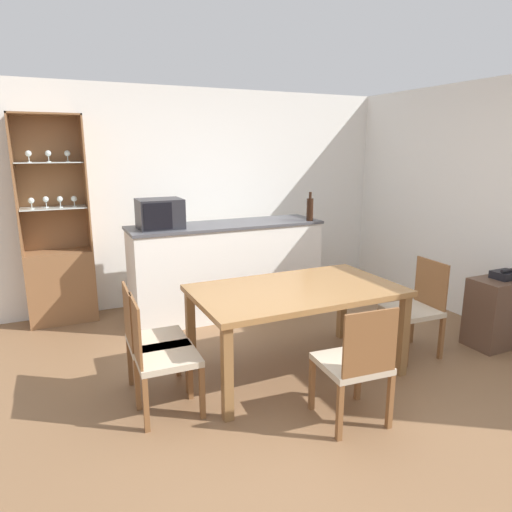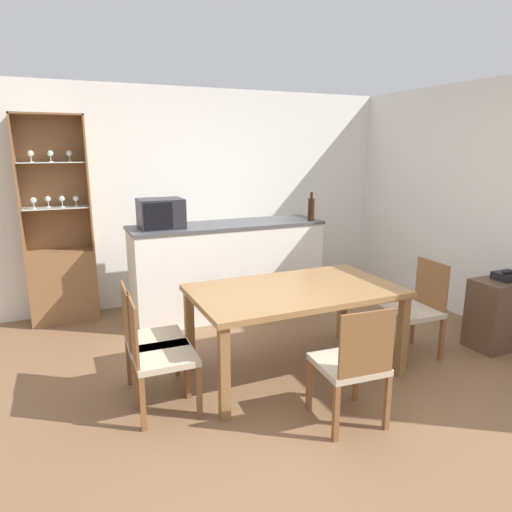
% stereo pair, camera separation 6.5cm
% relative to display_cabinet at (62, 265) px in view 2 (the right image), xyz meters
% --- Properties ---
extents(ground_plane, '(18.00, 18.00, 0.00)m').
position_rel_display_cabinet_xyz_m(ground_plane, '(1.55, -2.44, -0.62)').
color(ground_plane, brown).
extents(wall_back, '(6.80, 0.06, 2.55)m').
position_rel_display_cabinet_xyz_m(wall_back, '(1.55, 0.19, 0.66)').
color(wall_back, white).
rests_on(wall_back, ground_plane).
extents(wall_right, '(0.06, 4.60, 2.55)m').
position_rel_display_cabinet_xyz_m(wall_right, '(4.13, -2.14, 0.66)').
color(wall_right, white).
rests_on(wall_right, ground_plane).
extents(kitchen_counter, '(2.16, 0.61, 1.04)m').
position_rel_display_cabinet_xyz_m(kitchen_counter, '(1.72, -0.53, -0.10)').
color(kitchen_counter, white).
rests_on(kitchen_counter, ground_plane).
extents(display_cabinet, '(0.69, 0.34, 2.20)m').
position_rel_display_cabinet_xyz_m(display_cabinet, '(0.00, 0.00, 0.00)').
color(display_cabinet, brown).
rests_on(display_cabinet, ground_plane).
extents(dining_table, '(1.68, 0.98, 0.74)m').
position_rel_display_cabinet_xyz_m(dining_table, '(1.73, -2.10, 0.04)').
color(dining_table, olive).
rests_on(dining_table, ground_plane).
extents(dining_chair_side_right_near, '(0.45, 0.45, 0.87)m').
position_rel_display_cabinet_xyz_m(dining_chair_side_right_near, '(2.90, -2.25, -0.18)').
color(dining_chair_side_right_near, '#C1B299').
rests_on(dining_chair_side_right_near, ground_plane).
extents(dining_chair_side_left_far, '(0.44, 0.44, 0.87)m').
position_rel_display_cabinet_xyz_m(dining_chair_side_left_far, '(0.56, -1.95, -0.18)').
color(dining_chair_side_left_far, '#C1B299').
rests_on(dining_chair_side_left_far, ground_plane).
extents(dining_chair_head_near, '(0.46, 0.46, 0.87)m').
position_rel_display_cabinet_xyz_m(dining_chair_head_near, '(1.72, -2.92, -0.18)').
color(dining_chair_head_near, '#C1B299').
rests_on(dining_chair_head_near, ground_plane).
extents(dining_chair_side_left_near, '(0.44, 0.44, 0.87)m').
position_rel_display_cabinet_xyz_m(dining_chair_side_left_near, '(0.56, -2.24, -0.18)').
color(dining_chair_side_left_near, '#C1B299').
rests_on(dining_chair_side_left_near, ground_plane).
extents(microwave, '(0.45, 0.37, 0.31)m').
position_rel_display_cabinet_xyz_m(microwave, '(0.99, -0.53, 0.58)').
color(microwave, '#232328').
rests_on(microwave, kitchen_counter).
extents(wine_bottle, '(0.08, 0.08, 0.33)m').
position_rel_display_cabinet_xyz_m(wine_bottle, '(2.67, -0.74, 0.56)').
color(wine_bottle, black).
rests_on(wine_bottle, kitchen_counter).
extents(side_cabinet, '(0.63, 0.35, 0.66)m').
position_rel_display_cabinet_xyz_m(side_cabinet, '(3.79, -2.44, -0.29)').
color(side_cabinet, brown).
rests_on(side_cabinet, ground_plane).
extents(telephone, '(0.24, 0.18, 0.11)m').
position_rel_display_cabinet_xyz_m(telephone, '(3.79, -2.44, 0.08)').
color(telephone, black).
rests_on(telephone, side_cabinet).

